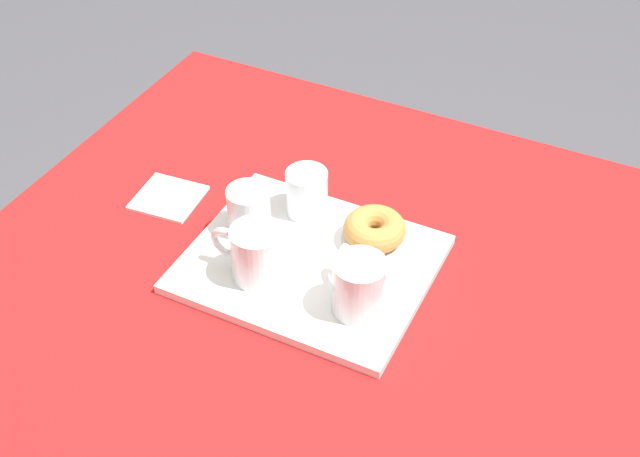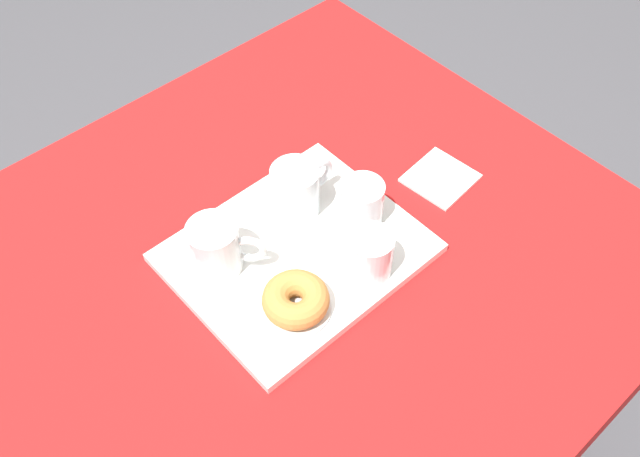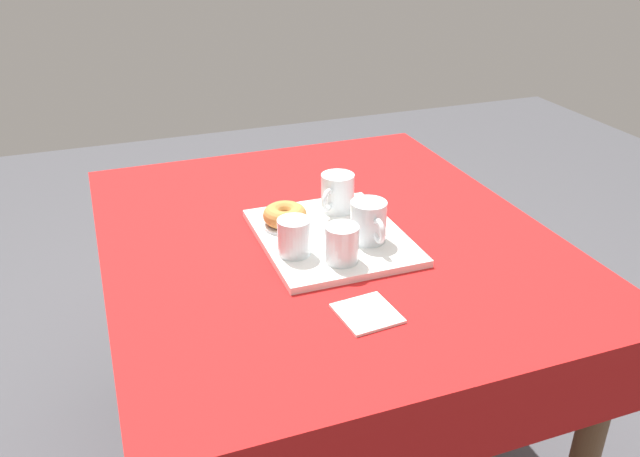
% 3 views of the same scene
% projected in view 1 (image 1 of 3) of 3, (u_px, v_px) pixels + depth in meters
% --- Properties ---
extents(dining_table, '(1.21, 1.04, 0.73)m').
position_uv_depth(dining_table, '(330.00, 312.00, 1.43)').
color(dining_table, red).
rests_on(dining_table, ground).
extents(serving_tray, '(0.39, 0.33, 0.02)m').
position_uv_depth(serving_tray, '(310.00, 262.00, 1.38)').
color(serving_tray, white).
rests_on(serving_tray, dining_table).
extents(tea_mug_left, '(0.10, 0.11, 0.10)m').
position_uv_depth(tea_mug_left, '(359.00, 287.00, 1.26)').
color(tea_mug_left, white).
rests_on(tea_mug_left, serving_tray).
extents(tea_mug_right, '(0.13, 0.08, 0.10)m').
position_uv_depth(tea_mug_right, '(256.00, 255.00, 1.31)').
color(tea_mug_right, white).
rests_on(tea_mug_right, serving_tray).
extents(water_glass_near, '(0.07, 0.07, 0.08)m').
position_uv_depth(water_glass_near, '(249.00, 211.00, 1.40)').
color(water_glass_near, white).
rests_on(water_glass_near, serving_tray).
extents(water_glass_far, '(0.07, 0.07, 0.08)m').
position_uv_depth(water_glass_far, '(307.00, 194.00, 1.44)').
color(water_glass_far, white).
rests_on(water_glass_far, serving_tray).
extents(donut_plate_left, '(0.11, 0.11, 0.01)m').
position_uv_depth(donut_plate_left, '(374.00, 240.00, 1.40)').
color(donut_plate_left, silver).
rests_on(donut_plate_left, serving_tray).
extents(sugar_donut_left, '(0.11, 0.11, 0.04)m').
position_uv_depth(sugar_donut_left, '(375.00, 229.00, 1.38)').
color(sugar_donut_left, '#BC7F3D').
rests_on(sugar_donut_left, donut_plate_left).
extents(paper_napkin, '(0.12, 0.12, 0.01)m').
position_uv_depth(paper_napkin, '(168.00, 198.00, 1.51)').
color(paper_napkin, white).
rests_on(paper_napkin, dining_table).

